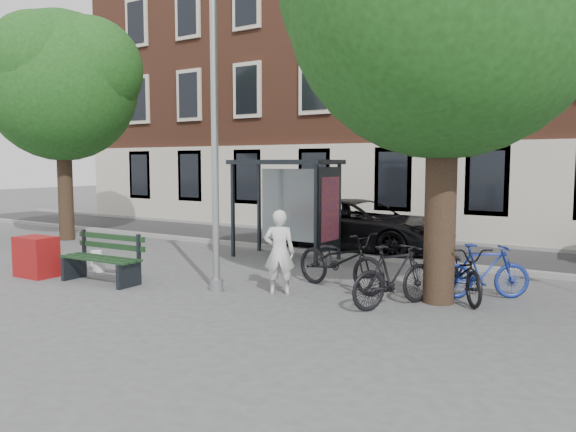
% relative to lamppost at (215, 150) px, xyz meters
% --- Properties ---
extents(ground, '(90.00, 90.00, 0.00)m').
position_rel_lamppost_xyz_m(ground, '(0.00, 0.00, -2.78)').
color(ground, '#4C4C4F').
rests_on(ground, ground).
extents(road, '(40.00, 4.00, 0.01)m').
position_rel_lamppost_xyz_m(road, '(0.00, 7.00, -2.78)').
color(road, '#28282B').
rests_on(road, ground).
extents(curb_near, '(40.00, 0.25, 0.12)m').
position_rel_lamppost_xyz_m(curb_near, '(0.00, 5.00, -2.72)').
color(curb_near, gray).
rests_on(curb_near, ground).
extents(curb_far, '(40.00, 0.25, 0.12)m').
position_rel_lamppost_xyz_m(curb_far, '(0.00, 9.00, -2.72)').
color(curb_far, gray).
rests_on(curb_far, ground).
extents(building_row, '(30.00, 8.00, 14.00)m').
position_rel_lamppost_xyz_m(building_row, '(0.00, 13.00, 4.22)').
color(building_row, brown).
rests_on(building_row, ground).
extents(lamppost, '(0.28, 0.35, 6.11)m').
position_rel_lamppost_xyz_m(lamppost, '(0.00, 0.00, 0.00)').
color(lamppost, '#9EA0A3').
rests_on(lamppost, ground).
extents(tree_left, '(5.18, 4.86, 7.40)m').
position_rel_lamppost_xyz_m(tree_left, '(-8.99, 2.88, 2.43)').
color(tree_left, black).
rests_on(tree_left, ground).
extents(bus_shelter, '(2.85, 1.45, 2.62)m').
position_rel_lamppost_xyz_m(bus_shelter, '(-0.61, 4.11, -0.87)').
color(bus_shelter, '#1E2328').
rests_on(bus_shelter, ground).
extents(painter, '(0.71, 0.62, 1.65)m').
position_rel_lamppost_xyz_m(painter, '(1.20, 0.46, -1.96)').
color(painter, silver).
rests_on(painter, ground).
extents(bench, '(1.98, 0.74, 1.01)m').
position_rel_lamppost_xyz_m(bench, '(-2.56, -0.71, -2.32)').
color(bench, '#1E2328').
rests_on(bench, ground).
extents(bike_a, '(2.39, 1.33, 1.19)m').
position_rel_lamppost_xyz_m(bike_a, '(2.00, 1.47, -2.19)').
color(bike_a, black).
rests_on(bike_a, ground).
extents(bike_b, '(1.71, 1.38, 1.04)m').
position_rel_lamppost_xyz_m(bike_b, '(4.62, 2.25, -2.26)').
color(bike_b, navy).
rests_on(bike_b, ground).
extents(bike_c, '(1.71, 1.99, 1.03)m').
position_rel_lamppost_xyz_m(bike_c, '(4.29, 1.96, -2.27)').
color(bike_c, black).
rests_on(bike_c, ground).
extents(bike_d, '(1.27, 1.92, 1.12)m').
position_rel_lamppost_xyz_m(bike_d, '(3.45, 0.74, -2.22)').
color(bike_d, black).
rests_on(bike_d, ground).
extents(car_dark, '(5.44, 2.66, 1.49)m').
position_rel_lamppost_xyz_m(car_dark, '(0.15, 6.21, -2.04)').
color(car_dark, black).
rests_on(car_dark, ground).
extents(red_stand, '(0.92, 0.63, 0.90)m').
position_rel_lamppost_xyz_m(red_stand, '(-4.29, -1.12, -2.33)').
color(red_stand, maroon).
rests_on(red_stand, ground).
extents(blue_crate, '(0.67, 0.59, 0.20)m').
position_rel_lamppost_xyz_m(blue_crate, '(-4.49, -0.48, -2.68)').
color(blue_crate, '#21469B').
rests_on(blue_crate, ground).
extents(bucket_a, '(0.34, 0.34, 0.36)m').
position_rel_lamppost_xyz_m(bucket_a, '(-6.60, 0.46, -2.60)').
color(bucket_a, white).
rests_on(bucket_a, ground).
extents(bucket_b, '(0.29, 0.29, 0.36)m').
position_rel_lamppost_xyz_m(bucket_b, '(-4.35, 0.53, -2.60)').
color(bucket_b, white).
rests_on(bucket_b, ground).
extents(bucket_c, '(0.29, 0.29, 0.36)m').
position_rel_lamppost_xyz_m(bucket_c, '(-3.60, 0.01, -2.60)').
color(bucket_c, silver).
rests_on(bucket_c, ground).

